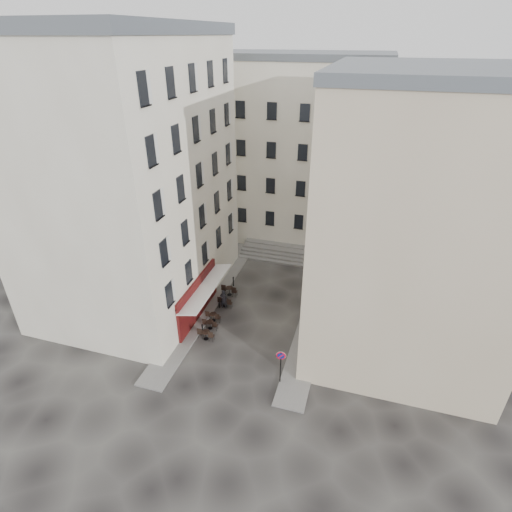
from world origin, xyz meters
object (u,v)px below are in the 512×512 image
at_px(bistro_table_a, 206,334).
at_px(bistro_table_b, 210,324).
at_px(no_parking_sign, 281,361).
at_px(pedestrian, 224,299).

relative_size(bistro_table_a, bistro_table_b, 1.07).
distance_m(no_parking_sign, bistro_table_a, 6.97).
height_order(bistro_table_b, pedestrian, pedestrian).
bearing_deg(bistro_table_a, pedestrian, 91.66).
bearing_deg(no_parking_sign, bistro_table_b, 142.04).
height_order(no_parking_sign, bistro_table_b, no_parking_sign).
height_order(no_parking_sign, bistro_table_a, no_parking_sign).
relative_size(no_parking_sign, pedestrian, 1.54).
relative_size(bistro_table_a, pedestrian, 0.75).
relative_size(bistro_table_b, pedestrian, 0.70).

